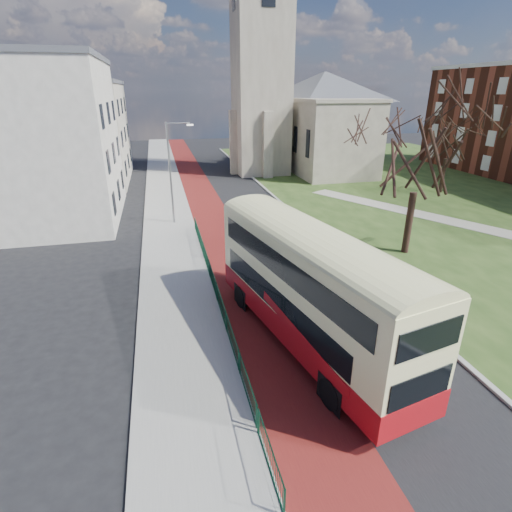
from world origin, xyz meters
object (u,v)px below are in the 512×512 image
object	(u,v)px
winter_tree_near	(422,141)
litter_bin	(414,281)
streetlamp	(172,168)
bus	(309,283)
winter_tree_far	(451,131)

from	to	relation	value
winter_tree_near	litter_bin	world-z (taller)	winter_tree_near
streetlamp	litter_bin	distance (m)	19.98
streetlamp	bus	distance (m)	19.32
bus	litter_bin	world-z (taller)	bus
litter_bin	streetlamp	bearing A→B (deg)	129.15
streetlamp	bus	xyz separation A→B (m)	(4.70, -18.66, -1.67)
streetlamp	bus	size ratio (longest dim) A/B	0.64
winter_tree_far	litter_bin	world-z (taller)	winter_tree_far
streetlamp	winter_tree_far	bearing A→B (deg)	8.73
bus	winter_tree_far	distance (m)	33.43
bus	winter_tree_near	bearing A→B (deg)	27.49
bus	winter_tree_far	xyz separation A→B (m)	(23.95, 23.06, 3.51)
bus	litter_bin	size ratio (longest dim) A/B	13.73
streetlamp	winter_tree_near	size ratio (longest dim) A/B	0.75
bus	winter_tree_near	world-z (taller)	winter_tree_near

